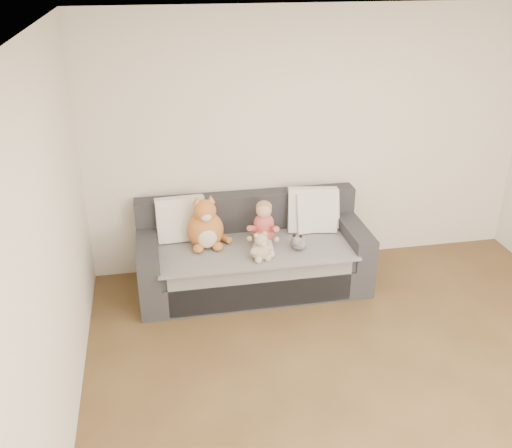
{
  "coord_description": "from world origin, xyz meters",
  "views": [
    {
      "loc": [
        -1.57,
        -2.77,
        3.01
      ],
      "look_at": [
        -0.69,
        1.87,
        0.75
      ],
      "focal_mm": 40.0,
      "sensor_mm": 36.0,
      "label": 1
    }
  ],
  "objects_px": {
    "plush_cat": "(206,227)",
    "sippy_cup": "(258,250)",
    "sofa": "(252,256)",
    "teddy_bear": "(261,249)",
    "toddler": "(264,227)"
  },
  "relations": [
    {
      "from": "plush_cat",
      "to": "sippy_cup",
      "type": "relative_size",
      "value": 4.81
    },
    {
      "from": "sofa",
      "to": "sippy_cup",
      "type": "bearing_deg",
      "value": -89.47
    },
    {
      "from": "teddy_bear",
      "to": "toddler",
      "type": "bearing_deg",
      "value": 58.3
    },
    {
      "from": "sofa",
      "to": "sippy_cup",
      "type": "distance_m",
      "value": 0.37
    },
    {
      "from": "sofa",
      "to": "toddler",
      "type": "relative_size",
      "value": 4.92
    },
    {
      "from": "sippy_cup",
      "to": "sofa",
      "type": "bearing_deg",
      "value": 90.53
    },
    {
      "from": "toddler",
      "to": "plush_cat",
      "type": "bearing_deg",
      "value": -173.16
    },
    {
      "from": "plush_cat",
      "to": "sofa",
      "type": "bearing_deg",
      "value": -2.36
    },
    {
      "from": "sofa",
      "to": "plush_cat",
      "type": "distance_m",
      "value": 0.57
    },
    {
      "from": "sippy_cup",
      "to": "plush_cat",
      "type": "bearing_deg",
      "value": 146.87
    },
    {
      "from": "toddler",
      "to": "plush_cat",
      "type": "distance_m",
      "value": 0.55
    },
    {
      "from": "teddy_bear",
      "to": "sippy_cup",
      "type": "bearing_deg",
      "value": 80.52
    },
    {
      "from": "sofa",
      "to": "teddy_bear",
      "type": "bearing_deg",
      "value": -88.32
    },
    {
      "from": "toddler",
      "to": "sippy_cup",
      "type": "height_order",
      "value": "toddler"
    },
    {
      "from": "teddy_bear",
      "to": "sippy_cup",
      "type": "xyz_separation_m",
      "value": [
        -0.01,
        0.07,
        -0.05
      ]
    }
  ]
}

